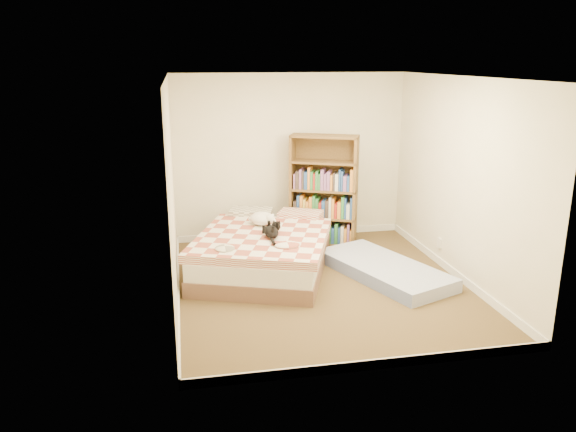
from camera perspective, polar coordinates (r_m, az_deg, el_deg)
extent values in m
cube|color=#4D3821|center=(7.01, 3.43, -6.97)|extent=(3.50, 4.00, 0.01)
cube|color=white|center=(6.47, 3.80, 13.91)|extent=(3.50, 4.00, 0.01)
cube|color=beige|center=(8.54, 0.24, 5.97)|extent=(3.50, 0.01, 2.50)
cube|color=beige|center=(4.79, 9.59, -2.20)|extent=(3.50, 0.01, 2.50)
cube|color=beige|center=(6.42, -11.71, 2.33)|extent=(0.01, 4.00, 2.50)
cube|color=beige|center=(7.26, 17.13, 3.50)|extent=(0.01, 4.00, 2.50)
cube|color=white|center=(8.82, 0.24, -1.75)|extent=(3.50, 0.02, 0.10)
cube|color=white|center=(5.29, 8.94, -14.64)|extent=(3.50, 0.02, 0.10)
cube|color=white|center=(6.80, -11.06, -7.55)|extent=(0.02, 4.00, 0.10)
cube|color=white|center=(7.59, 16.33, -5.38)|extent=(0.02, 4.00, 0.10)
cube|color=white|center=(7.84, 15.12, -2.67)|extent=(0.03, 0.09, 0.13)
cube|color=brown|center=(7.46, -2.34, -4.70)|extent=(2.19, 2.58, 0.20)
cube|color=silver|center=(7.39, -2.36, -3.18)|extent=(2.15, 2.53, 0.22)
cube|color=#A74F3E|center=(7.34, -2.37, -1.97)|extent=(2.13, 2.24, 0.11)
cube|color=gray|center=(8.07, -5.80, -0.14)|extent=(0.70, 0.57, 0.16)
cube|color=#A74F3E|center=(8.16, -0.74, 0.13)|extent=(0.70, 0.57, 0.16)
cube|color=#52371C|center=(8.21, 0.44, 2.48)|extent=(0.17, 0.31, 1.64)
cube|color=#52371C|center=(8.44, 6.72, 2.74)|extent=(0.17, 0.31, 1.64)
cube|color=#52371C|center=(8.46, 3.37, 2.85)|extent=(0.90, 0.42, 1.64)
cube|color=#52371C|center=(8.53, 3.53, -2.60)|extent=(1.03, 0.70, 0.03)
cube|color=#52371C|center=(8.31, 3.63, 2.69)|extent=(1.03, 0.70, 0.03)
cube|color=#52371C|center=(8.17, 3.72, 8.07)|extent=(1.03, 0.70, 0.03)
cube|color=#7283BF|center=(7.35, 9.72, -5.38)|extent=(1.46, 2.02, 0.17)
ellipsoid|color=black|center=(7.08, -1.72, -1.62)|extent=(0.33, 0.43, 0.13)
sphere|color=black|center=(7.28, -1.99, -1.04)|extent=(0.16, 0.16, 0.12)
cone|color=black|center=(7.29, -2.32, -0.59)|extent=(0.05, 0.05, 0.05)
cone|color=black|center=(7.30, -1.77, -0.56)|extent=(0.05, 0.05, 0.05)
cylinder|color=black|center=(6.86, -0.52, -2.49)|extent=(0.13, 0.22, 0.04)
ellipsoid|color=white|center=(7.60, -2.66, -0.25)|extent=(0.34, 0.37, 0.17)
sphere|color=white|center=(7.50, -1.81, -0.30)|extent=(0.14, 0.14, 0.13)
sphere|color=white|center=(7.48, -1.38, -0.49)|extent=(0.06, 0.06, 0.06)
sphere|color=white|center=(7.65, -3.78, -0.31)|extent=(0.08, 0.08, 0.08)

